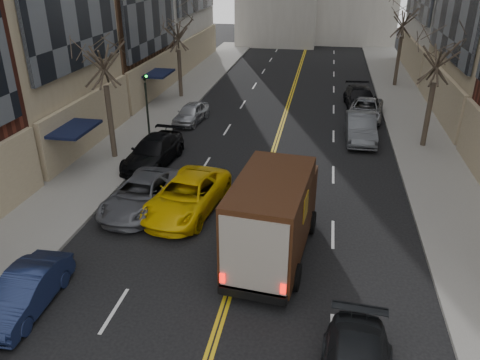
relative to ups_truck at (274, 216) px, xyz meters
The scene contains 17 objects.
sidewalk_left 18.22m from the ups_truck, 124.22° to the left, with size 4.00×66.00×0.15m, color slate.
sidewalk_right 16.99m from the ups_truck, 62.53° to the left, with size 4.00×66.00×0.15m, color slate.
tree_lf_mid 13.69m from the ups_truck, 141.34° to the left, with size 3.20×3.20×8.91m.
tree_lf_far 23.65m from the ups_truck, 115.46° to the left, with size 3.20×3.20×8.12m.
tree_rt_mid 15.69m from the ups_truck, 59.69° to the left, with size 3.20×3.20×8.32m.
tree_rt_far 29.44m from the ups_truck, 74.81° to the left, with size 3.20×3.20×9.11m.
traffic_signal 13.23m from the ups_truck, 130.69° to the left, with size 0.29×0.26×4.70m.
ups_truck is the anchor object (origin of this frame).
taxi 5.16m from the ups_truck, 145.96° to the left, with size 2.58×5.59×1.55m, color yellow.
pedestrian 3.51m from the ups_truck, 90.88° to the left, with size 0.57×0.37×1.55m, color black.
parked_lf_b 8.75m from the ups_truck, 149.75° to the right, with size 1.38×3.97×1.31m, color #121B3B.
parked_lf_c 6.94m from the ups_truck, 156.78° to the left, with size 2.37×5.14×1.43m, color #53555C.
parked_lf_d 10.75m from the ups_truck, 134.47° to the left, with size 2.10×5.16×1.50m, color black.
parked_lf_e 16.86m from the ups_truck, 116.34° to the left, with size 1.56×3.89×1.32m, color #B8BBC1.
parked_rt_a 14.15m from the ups_truck, 73.96° to the left, with size 1.72×4.93×1.62m, color #4A4D52.
parked_rt_b 18.59m from the ups_truck, 76.09° to the left, with size 2.29×4.97×1.38m, color #97999E.
parked_rt_c 20.99m from the ups_truck, 78.41° to the left, with size 2.17×5.34×1.55m, color black.
Camera 1 is at (2.68, -2.98, 10.40)m, focal length 35.00 mm.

